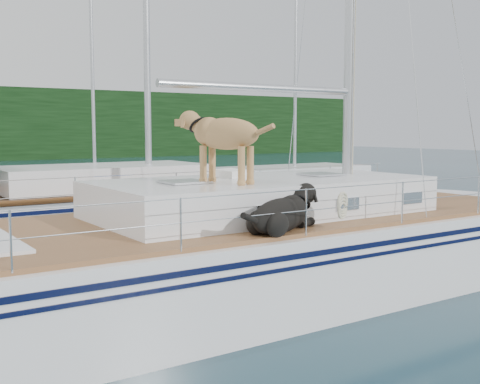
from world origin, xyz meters
TOP-DOWN VIEW (x-y plane):
  - ground at (0.00, 0.00)m, footprint 120.00×120.00m
  - main_sailboat at (0.09, -0.01)m, footprint 12.00×3.89m
  - neighbor_sailboat at (-0.57, 6.08)m, footprint 11.00×3.50m
  - bg_boat_center at (4.00, 16.00)m, footprint 7.20×3.00m
  - bg_boat_east at (12.00, 13.00)m, footprint 6.40×3.00m

SIDE VIEW (x-z plane):
  - ground at x=0.00m, z-range 0.00..0.00m
  - bg_boat_center at x=4.00m, z-range -5.37..6.28m
  - bg_boat_east at x=12.00m, z-range -5.37..6.28m
  - neighbor_sailboat at x=-0.57m, z-range -6.02..7.28m
  - main_sailboat at x=0.09m, z-range -6.32..7.69m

